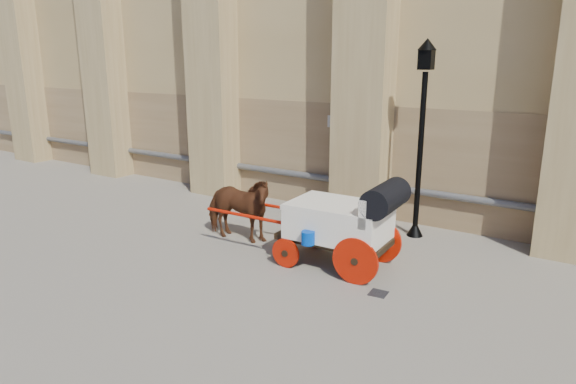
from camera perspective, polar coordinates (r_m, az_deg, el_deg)
The scene contains 5 objects.
ground at distance 10.53m, azimuth 4.48°, elevation -8.92°, with size 90.00×90.00×0.00m, color slate.
horse at distance 12.05m, azimuth -5.65°, elevation -1.79°, with size 0.86×1.89×1.60m, color #5A2915.
carriage at distance 10.48m, azimuth 6.36°, elevation -3.11°, with size 4.36×1.57×1.90m.
street_lamp at distance 12.34m, azimuth 14.59°, elevation 6.17°, with size 0.43×0.43×4.62m.
drain_grate_near at distance 9.78m, azimuth 10.00°, elevation -11.03°, with size 0.32×0.32×0.01m, color black.
Camera 1 is at (4.50, -8.52, 4.26)m, focal length 32.00 mm.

